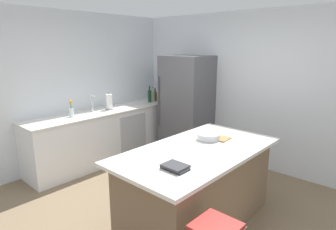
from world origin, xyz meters
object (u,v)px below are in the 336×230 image
at_px(gin_bottle, 153,96).
at_px(wine_bottle, 150,96).
at_px(cookbook_stack, 175,167).
at_px(olive_oil_bottle, 159,95).
at_px(kitchen_island, 197,186).
at_px(flower_vase, 71,111).
at_px(sink_faucet, 92,103).
at_px(whiskey_bottle, 155,96).
at_px(cutting_board, 216,137).
at_px(paper_towel_roll, 109,102).
at_px(refrigerator, 186,106).
at_px(mixing_bowl, 208,137).

bearing_deg(gin_bottle, wine_bottle, -94.98).
xyz_separation_m(gin_bottle, cookbook_stack, (2.50, -2.18, -0.10)).
bearing_deg(olive_oil_bottle, kitchen_island, -37.54).
xyz_separation_m(flower_vase, cookbook_stack, (2.54, -0.38, -0.09)).
bearing_deg(olive_oil_bottle, wine_bottle, -91.24).
relative_size(sink_faucet, cookbook_stack, 1.20).
xyz_separation_m(flower_vase, wine_bottle, (0.03, 1.71, 0.03)).
height_order(flower_vase, whiskey_bottle, flower_vase).
height_order(wine_bottle, cookbook_stack, wine_bottle).
bearing_deg(sink_faucet, olive_oil_bottle, 86.59).
height_order(kitchen_island, cookbook_stack, cookbook_stack).
bearing_deg(cutting_board, olive_oil_bottle, 149.64).
bearing_deg(paper_towel_roll, refrigerator, 51.03).
bearing_deg(wine_bottle, whiskey_bottle, 97.32).
relative_size(flower_vase, cookbook_stack, 1.12).
bearing_deg(gin_bottle, paper_towel_roll, -92.71).
bearing_deg(paper_towel_roll, cutting_board, -2.13).
bearing_deg(gin_bottle, mixing_bowl, -29.37).
distance_m(kitchen_island, cutting_board, 0.66).
height_order(sink_faucet, whiskey_bottle, sink_faucet).
relative_size(mixing_bowl, cutting_board, 0.83).
distance_m(gin_bottle, mixing_bowl, 2.56).
xyz_separation_m(wine_bottle, mixing_bowl, (2.24, -1.17, -0.10)).
bearing_deg(sink_faucet, paper_towel_roll, 81.95).
bearing_deg(mixing_bowl, flower_vase, -166.53).
height_order(gin_bottle, mixing_bowl, gin_bottle).
height_order(olive_oil_bottle, gin_bottle, olive_oil_bottle).
xyz_separation_m(kitchen_island, olive_oil_bottle, (-2.34, 1.80, 0.58)).
height_order(whiskey_bottle, cookbook_stack, whiskey_bottle).
bearing_deg(kitchen_island, gin_bottle, 145.48).
relative_size(olive_oil_bottle, cookbook_stack, 1.22).
xyz_separation_m(kitchen_island, mixing_bowl, (-0.10, 0.35, 0.49)).
bearing_deg(cutting_board, mixing_bowl, -107.53).
relative_size(wine_bottle, mixing_bowl, 1.18).
bearing_deg(whiskey_bottle, cutting_board, -28.18).
bearing_deg(sink_faucet, refrigerator, 56.60).
xyz_separation_m(sink_faucet, cutting_board, (2.36, 0.23, -0.16)).
bearing_deg(mixing_bowl, cookbook_stack, -74.10).
xyz_separation_m(sink_faucet, flower_vase, (0.05, -0.43, -0.06)).
bearing_deg(cookbook_stack, flower_vase, 171.41).
relative_size(refrigerator, whiskey_bottle, 7.22).
relative_size(gin_bottle, cookbook_stack, 1.19).
bearing_deg(olive_oil_bottle, gin_bottle, -89.48).
height_order(olive_oil_bottle, cutting_board, olive_oil_bottle).
bearing_deg(whiskey_bottle, refrigerator, -2.97).
bearing_deg(wine_bottle, flower_vase, -91.14).
xyz_separation_m(sink_faucet, olive_oil_bottle, (0.09, 1.56, -0.04)).
height_order(olive_oil_bottle, cookbook_stack, olive_oil_bottle).
distance_m(sink_faucet, cutting_board, 2.38).
bearing_deg(kitchen_island, cutting_board, 98.05).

